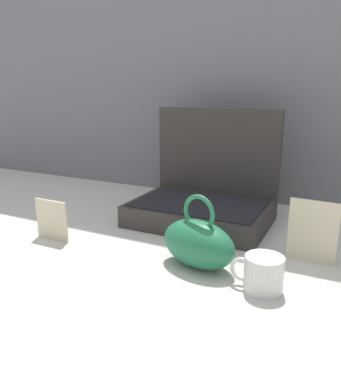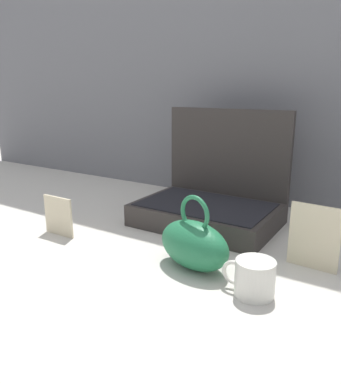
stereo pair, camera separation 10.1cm
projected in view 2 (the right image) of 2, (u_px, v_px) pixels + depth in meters
ground_plane at (176, 248)px, 1.07m from camera, size 6.00×6.00×0.00m
back_wall at (261, 11)px, 1.35m from camera, size 3.20×0.06×1.40m
open_suitcase at (212, 199)px, 1.26m from camera, size 0.44×0.31×0.37m
teal_pouch_handbag at (194, 244)px, 0.93m from camera, size 0.22×0.16×0.19m
coffee_mug at (254, 278)px, 0.81m from camera, size 0.12×0.09×0.08m
info_card_left at (58, 216)px, 1.14m from camera, size 0.11×0.01×0.12m
poster_card_right at (314, 237)px, 0.92m from camera, size 0.12×0.01×0.16m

